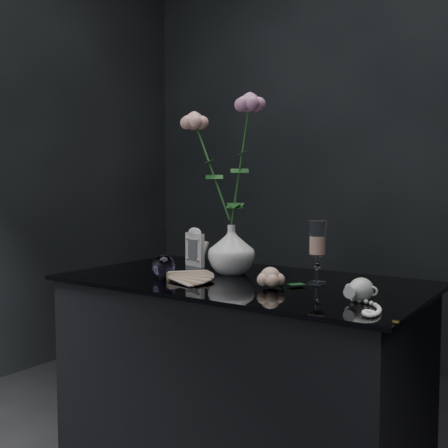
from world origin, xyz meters
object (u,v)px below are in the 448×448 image
Objects in this scene: loose_rose at (270,277)px; vase at (231,249)px; picture_frame at (195,247)px; paperweight at (163,266)px; pearl_jar at (361,289)px; wine_glass at (317,253)px.

vase is at bearing 123.30° from loose_rose.
picture_frame is 1.92× the size of paperweight.
pearl_jar is at bearing -18.18° from vase.
loose_rose is at bearing 175.80° from pearl_jar.
wine_glass is 1.07× the size of loose_rose.
picture_frame reaches higher than loose_rose.
picture_frame is 0.70m from pearl_jar.
wine_glass is at bearing 141.58° from pearl_jar.
loose_rose is (0.34, 0.04, -0.01)m from paperweight.
paperweight is at bearing -158.63° from wine_glass.
paperweight is at bearing 162.53° from loose_rose.
loose_rose is 0.26m from pearl_jar.
paperweight reaches higher than loose_rose.
picture_frame is at bearing 129.54° from loose_rose.
wine_glass is at bearing 21.37° from paperweight.
paperweight is (-0.42, -0.16, -0.05)m from wine_glass.
wine_glass reaches higher than loose_rose.
picture_frame is at bearing 162.24° from pearl_jar.
picture_frame is 0.45m from loose_rose.
paperweight is at bearing -177.53° from pearl_jar.
loose_rose is at bearing -32.10° from vase.
vase is at bearing 54.62° from paperweight.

